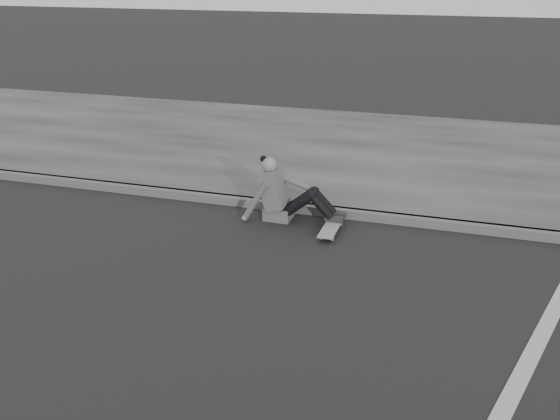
{
  "coord_description": "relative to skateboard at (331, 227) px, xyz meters",
  "views": [
    {
      "loc": [
        2.87,
        -5.32,
        3.27
      ],
      "look_at": [
        0.8,
        1.36,
        0.5
      ],
      "focal_mm": 40.0,
      "sensor_mm": 36.0,
      "label": 1
    }
  ],
  "objects": [
    {
      "name": "curb",
      "position": [
        -1.3,
        0.57,
        -0.01
      ],
      "size": [
        24.0,
        0.16,
        0.12
      ],
      "primitive_type": "cube",
      "color": "#515151",
      "rests_on": "ground"
    },
    {
      "name": "ground",
      "position": [
        -1.3,
        -2.01,
        -0.07
      ],
      "size": [
        80.0,
        80.0,
        0.0
      ],
      "primitive_type": "plane",
      "color": "black",
      "rests_on": "ground"
    },
    {
      "name": "skateboard",
      "position": [
        0.0,
        0.0,
        0.0
      ],
      "size": [
        0.2,
        0.78,
        0.09
      ],
      "color": "gray",
      "rests_on": "ground"
    },
    {
      "name": "seated_woman",
      "position": [
        -0.73,
        0.25,
        0.29
      ],
      "size": [
        1.38,
        0.46,
        0.88
      ],
      "color": "#515153",
      "rests_on": "ground"
    },
    {
      "name": "sidewalk",
      "position": [
        -1.3,
        3.59,
        -0.01
      ],
      "size": [
        24.0,
        6.0,
        0.12
      ],
      "primitive_type": "cube",
      "color": "#3C3C3C",
      "rests_on": "ground"
    }
  ]
}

